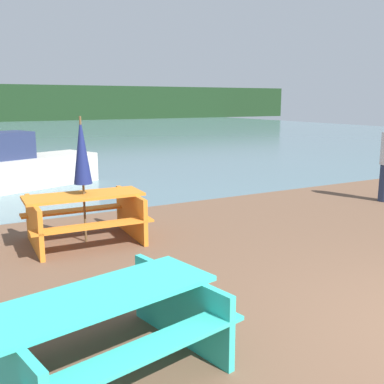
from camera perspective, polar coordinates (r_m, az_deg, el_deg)
water at (r=34.07m, az=-21.73°, el=6.93°), size 60.00×50.00×0.00m
picnic_table_teal at (r=3.92m, az=-11.02°, el=-16.07°), size 2.12×1.74×0.73m
picnic_table_orange at (r=7.43m, az=-13.47°, el=-2.67°), size 1.89×1.44×0.79m
umbrella_navy at (r=7.26m, az=-13.84°, el=5.05°), size 0.29×0.29×2.02m
boat at (r=12.58m, az=-21.27°, el=2.98°), size 4.09×2.61×1.48m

